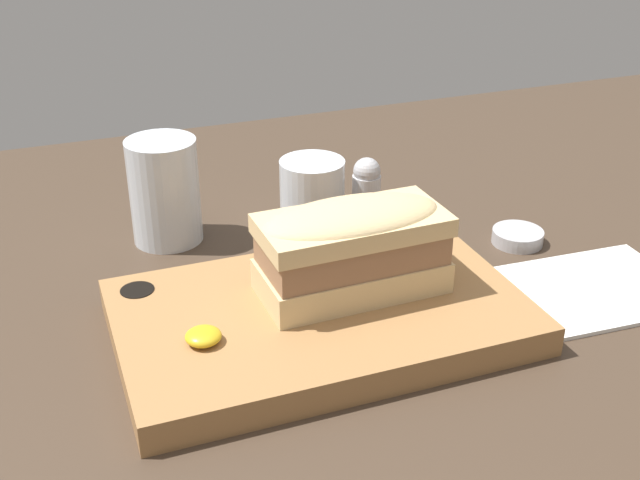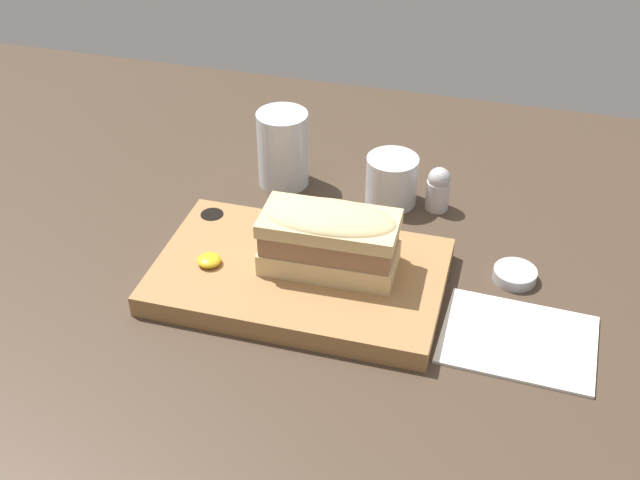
{
  "view_description": "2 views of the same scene",
  "coord_description": "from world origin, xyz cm",
  "px_view_note": "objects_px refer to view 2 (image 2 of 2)",
  "views": [
    {
      "loc": [
        -25.22,
        -57.88,
        41.6
      ],
      "look_at": [
        -3.28,
        0.25,
        9.63
      ],
      "focal_mm": 45.0,
      "sensor_mm": 36.0,
      "label": 1
    },
    {
      "loc": [
        18.65,
        -75.65,
        65.62
      ],
      "look_at": [
        -1.38,
        -2.78,
        9.91
      ],
      "focal_mm": 45.0,
      "sensor_mm": 36.0,
      "label": 2
    }
  ],
  "objects_px": {
    "wine_glass": "(392,182)",
    "napkin": "(518,340)",
    "serving_board": "(299,276)",
    "sandwich": "(329,236)",
    "salt_shaker": "(438,189)",
    "water_glass": "(283,153)",
    "condiment_dish": "(515,275)"
  },
  "relations": [
    {
      "from": "salt_shaker",
      "to": "sandwich",
      "type": "bearing_deg",
      "value": -117.01
    },
    {
      "from": "sandwich",
      "to": "water_glass",
      "type": "height_order",
      "value": "water_glass"
    },
    {
      "from": "sandwich",
      "to": "wine_glass",
      "type": "relative_size",
      "value": 2.26
    },
    {
      "from": "salt_shaker",
      "to": "condiment_dish",
      "type": "bearing_deg",
      "value": -48.34
    },
    {
      "from": "sandwich",
      "to": "water_glass",
      "type": "bearing_deg",
      "value": 120.67
    },
    {
      "from": "napkin",
      "to": "condiment_dish",
      "type": "height_order",
      "value": "condiment_dish"
    },
    {
      "from": "serving_board",
      "to": "wine_glass",
      "type": "bearing_deg",
      "value": 71.29
    },
    {
      "from": "water_glass",
      "to": "condiment_dish",
      "type": "distance_m",
      "value": 0.38
    },
    {
      "from": "serving_board",
      "to": "wine_glass",
      "type": "height_order",
      "value": "wine_glass"
    },
    {
      "from": "napkin",
      "to": "wine_glass",
      "type": "bearing_deg",
      "value": 128.88
    },
    {
      "from": "serving_board",
      "to": "condiment_dish",
      "type": "height_order",
      "value": "serving_board"
    },
    {
      "from": "sandwich",
      "to": "napkin",
      "type": "height_order",
      "value": "sandwich"
    },
    {
      "from": "napkin",
      "to": "salt_shaker",
      "type": "distance_m",
      "value": 0.28
    },
    {
      "from": "serving_board",
      "to": "sandwich",
      "type": "height_order",
      "value": "sandwich"
    },
    {
      "from": "serving_board",
      "to": "condiment_dish",
      "type": "xyz_separation_m",
      "value": [
        0.26,
        0.08,
        -0.01
      ]
    },
    {
      "from": "wine_glass",
      "to": "salt_shaker",
      "type": "distance_m",
      "value": 0.07
    },
    {
      "from": "napkin",
      "to": "salt_shaker",
      "type": "height_order",
      "value": "salt_shaker"
    },
    {
      "from": "serving_board",
      "to": "sandwich",
      "type": "relative_size",
      "value": 2.13
    },
    {
      "from": "wine_glass",
      "to": "napkin",
      "type": "relative_size",
      "value": 0.41
    },
    {
      "from": "napkin",
      "to": "sandwich",
      "type": "bearing_deg",
      "value": 169.81
    },
    {
      "from": "serving_board",
      "to": "salt_shaker",
      "type": "xyz_separation_m",
      "value": [
        0.14,
        0.21,
        0.02
      ]
    },
    {
      "from": "serving_board",
      "to": "sandwich",
      "type": "distance_m",
      "value": 0.07
    },
    {
      "from": "wine_glass",
      "to": "salt_shaker",
      "type": "height_order",
      "value": "wine_glass"
    },
    {
      "from": "sandwich",
      "to": "water_glass",
      "type": "relative_size",
      "value": 1.47
    },
    {
      "from": "condiment_dish",
      "to": "water_glass",
      "type": "bearing_deg",
      "value": 157.78
    },
    {
      "from": "salt_shaker",
      "to": "condiment_dish",
      "type": "distance_m",
      "value": 0.18
    },
    {
      "from": "serving_board",
      "to": "salt_shaker",
      "type": "height_order",
      "value": "salt_shaker"
    },
    {
      "from": "water_glass",
      "to": "wine_glass",
      "type": "relative_size",
      "value": 1.54
    },
    {
      "from": "serving_board",
      "to": "condiment_dish",
      "type": "distance_m",
      "value": 0.27
    },
    {
      "from": "sandwich",
      "to": "wine_glass",
      "type": "distance_m",
      "value": 0.21
    },
    {
      "from": "salt_shaker",
      "to": "condiment_dish",
      "type": "relative_size",
      "value": 1.2
    },
    {
      "from": "serving_board",
      "to": "sandwich",
      "type": "xyz_separation_m",
      "value": [
        0.04,
        0.01,
        0.06
      ]
    }
  ]
}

